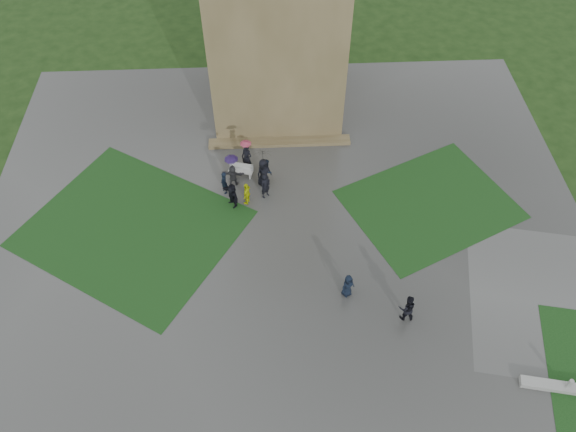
{
  "coord_description": "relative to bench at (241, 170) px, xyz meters",
  "views": [
    {
      "loc": [
        -0.71,
        -16.02,
        24.41
      ],
      "look_at": [
        0.21,
        3.5,
        1.2
      ],
      "focal_mm": 35.0,
      "sensor_mm": 36.0,
      "label": 1
    }
  ],
  "objects": [
    {
      "name": "visitor_cluster",
      "position": [
        0.47,
        -1.1,
        0.67
      ],
      "size": [
        3.16,
        4.02,
        2.68
      ],
      "color": "black",
      "rests_on": "plaza"
    },
    {
      "name": "ground",
      "position": [
        2.41,
        -7.88,
        -0.46
      ],
      "size": [
        120.0,
        120.0,
        0.0
      ],
      "primitive_type": "plane",
      "color": "black"
    },
    {
      "name": "tower_plinth",
      "position": [
        2.41,
        2.72,
        -0.33
      ],
      "size": [
        9.0,
        0.8,
        0.22
      ],
      "primitive_type": "cube",
      "color": "brown",
      "rests_on": "plaza"
    },
    {
      "name": "plaza",
      "position": [
        2.41,
        -5.88,
        -0.45
      ],
      "size": [
        34.0,
        34.0,
        0.02
      ],
      "primitive_type": "cube",
      "color": "#393936",
      "rests_on": "ground"
    },
    {
      "name": "pedestrian_mid",
      "position": [
        5.41,
        -8.69,
        0.31
      ],
      "size": [
        0.88,
        0.8,
        1.49
      ],
      "primitive_type": "imported",
      "rotation": [
        0.0,
        0.0,
        0.54
      ],
      "color": "black",
      "rests_on": "plaza"
    },
    {
      "name": "lawn_inset_right",
      "position": [
        10.91,
        -2.88,
        -0.43
      ],
      "size": [
        11.12,
        10.15,
        0.01
      ],
      "primitive_type": "cube",
      "rotation": [
        0.0,
        0.0,
        0.44
      ],
      "color": "#133512",
      "rests_on": "plaza"
    },
    {
      "name": "bench",
      "position": [
        0.0,
        0.0,
        0.0
      ],
      "size": [
        1.54,
        0.81,
        0.85
      ],
      "rotation": [
        0.0,
        0.0,
        -0.25
      ],
      "color": "#BBBBB6",
      "rests_on": "plaza"
    },
    {
      "name": "pedestrian_near",
      "position": [
        8.09,
        -10.18,
        0.43
      ],
      "size": [
        0.87,
        0.52,
        1.74
      ],
      "primitive_type": "imported",
      "rotation": [
        0.0,
        0.0,
        3.1
      ],
      "color": "black",
      "rests_on": "plaza"
    },
    {
      "name": "lawn_inset_left",
      "position": [
        -6.09,
        -3.88,
        -0.43
      ],
      "size": [
        14.1,
        13.46,
        0.01
      ],
      "primitive_type": "cube",
      "rotation": [
        0.0,
        0.0,
        -0.56
      ],
      "color": "#133512",
      "rests_on": "plaza"
    }
  ]
}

